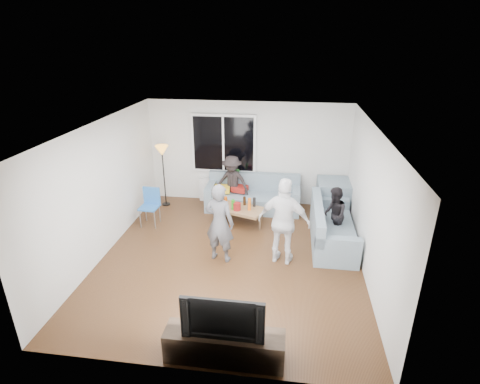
# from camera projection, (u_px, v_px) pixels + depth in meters

# --- Properties ---
(floor) EXTENTS (5.00, 5.50, 0.04)m
(floor) POSITION_uv_depth(u_px,v_px,m) (231.00, 258.00, 7.43)
(floor) COLOR #56351C
(floor) RESTS_ON ground
(ceiling) EXTENTS (5.00, 5.50, 0.04)m
(ceiling) POSITION_uv_depth(u_px,v_px,m) (229.00, 126.00, 6.41)
(ceiling) COLOR white
(ceiling) RESTS_ON ground
(wall_back) EXTENTS (5.00, 0.04, 2.60)m
(wall_back) POSITION_uv_depth(u_px,v_px,m) (248.00, 153.00, 9.45)
(wall_back) COLOR silver
(wall_back) RESTS_ON ground
(wall_front) EXTENTS (5.00, 0.04, 2.60)m
(wall_front) POSITION_uv_depth(u_px,v_px,m) (192.00, 290.00, 4.39)
(wall_front) COLOR silver
(wall_front) RESTS_ON ground
(wall_left) EXTENTS (0.04, 5.50, 2.60)m
(wall_left) POSITION_uv_depth(u_px,v_px,m) (101.00, 190.00, 7.23)
(wall_left) COLOR silver
(wall_left) RESTS_ON ground
(wall_right) EXTENTS (0.04, 5.50, 2.60)m
(wall_right) POSITION_uv_depth(u_px,v_px,m) (372.00, 204.00, 6.60)
(wall_right) COLOR silver
(wall_right) RESTS_ON ground
(window_frame) EXTENTS (1.62, 0.06, 1.47)m
(window_frame) POSITION_uv_depth(u_px,v_px,m) (224.00, 144.00, 9.36)
(window_frame) COLOR white
(window_frame) RESTS_ON wall_back
(window_glass) EXTENTS (1.50, 0.02, 1.35)m
(window_glass) POSITION_uv_depth(u_px,v_px,m) (223.00, 144.00, 9.32)
(window_glass) COLOR black
(window_glass) RESTS_ON window_frame
(window_mullion) EXTENTS (0.05, 0.03, 1.35)m
(window_mullion) POSITION_uv_depth(u_px,v_px,m) (223.00, 144.00, 9.31)
(window_mullion) COLOR white
(window_mullion) RESTS_ON window_frame
(radiator) EXTENTS (1.30, 0.12, 0.62)m
(radiator) POSITION_uv_depth(u_px,v_px,m) (224.00, 190.00, 9.80)
(radiator) COLOR silver
(radiator) RESTS_ON floor
(potted_plant) EXTENTS (0.20, 0.17, 0.32)m
(potted_plant) POSITION_uv_depth(u_px,v_px,m) (236.00, 174.00, 9.55)
(potted_plant) COLOR #286327
(potted_plant) RESTS_ON radiator
(vase) EXTENTS (0.18, 0.18, 0.18)m
(vase) POSITION_uv_depth(u_px,v_px,m) (217.00, 176.00, 9.64)
(vase) COLOR white
(vase) RESTS_ON radiator
(sofa_back_section) EXTENTS (2.30, 0.85, 0.85)m
(sofa_back_section) POSITION_uv_depth(u_px,v_px,m) (253.00, 193.00, 9.31)
(sofa_back_section) COLOR slate
(sofa_back_section) RESTS_ON floor
(sofa_right_section) EXTENTS (2.00, 0.85, 0.85)m
(sofa_right_section) POSITION_uv_depth(u_px,v_px,m) (333.00, 225.00, 7.78)
(sofa_right_section) COLOR slate
(sofa_right_section) RESTS_ON floor
(sofa_corner) EXTENTS (0.85, 0.85, 0.85)m
(sofa_corner) POSITION_uv_depth(u_px,v_px,m) (335.00, 198.00, 9.06)
(sofa_corner) COLOR slate
(sofa_corner) RESTS_ON floor
(cushion_yellow) EXTENTS (0.42, 0.36, 0.14)m
(cushion_yellow) POSITION_uv_depth(u_px,v_px,m) (222.00, 189.00, 9.35)
(cushion_yellow) COLOR gold
(cushion_yellow) RESTS_ON sofa_back_section
(cushion_red) EXTENTS (0.42, 0.38, 0.13)m
(cushion_red) POSITION_uv_depth(u_px,v_px,m) (240.00, 189.00, 9.37)
(cushion_red) COLOR maroon
(cushion_red) RESTS_ON sofa_back_section
(coffee_table) EXTENTS (1.23, 0.91, 0.40)m
(coffee_table) POSITION_uv_depth(u_px,v_px,m) (239.00, 216.00, 8.66)
(coffee_table) COLOR #9A764A
(coffee_table) RESTS_ON floor
(pitcher) EXTENTS (0.17, 0.17, 0.17)m
(pitcher) POSITION_uv_depth(u_px,v_px,m) (237.00, 207.00, 8.45)
(pitcher) COLOR maroon
(pitcher) RESTS_ON coffee_table
(side_chair) EXTENTS (0.42, 0.42, 0.86)m
(side_chair) POSITION_uv_depth(u_px,v_px,m) (149.00, 208.00, 8.53)
(side_chair) COLOR #2A69B9
(side_chair) RESTS_ON floor
(floor_lamp) EXTENTS (0.32, 0.32, 1.56)m
(floor_lamp) POSITION_uv_depth(u_px,v_px,m) (164.00, 176.00, 9.41)
(floor_lamp) COLOR #FBA02F
(floor_lamp) RESTS_ON floor
(player_left) EXTENTS (0.64, 0.49, 1.57)m
(player_left) POSITION_uv_depth(u_px,v_px,m) (219.00, 223.00, 7.06)
(player_left) COLOR #4C4C51
(player_left) RESTS_ON floor
(player_right) EXTENTS (1.06, 0.63, 1.70)m
(player_right) POSITION_uv_depth(u_px,v_px,m) (284.00, 222.00, 6.96)
(player_right) COLOR silver
(player_right) RESTS_ON floor
(spectator_right) EXTENTS (0.48, 0.60, 1.20)m
(spectator_right) POSITION_uv_depth(u_px,v_px,m) (334.00, 215.00, 7.79)
(spectator_right) COLOR black
(spectator_right) RESTS_ON floor
(spectator_back) EXTENTS (0.97, 0.70, 1.36)m
(spectator_back) POSITION_uv_depth(u_px,v_px,m) (232.00, 182.00, 9.30)
(spectator_back) COLOR black
(spectator_back) RESTS_ON floor
(tv_console) EXTENTS (1.60, 0.40, 0.44)m
(tv_console) POSITION_uv_depth(u_px,v_px,m) (225.00, 346.00, 5.01)
(tv_console) COLOR #36271B
(tv_console) RESTS_ON floor
(television) EXTENTS (1.08, 0.14, 0.62)m
(television) POSITION_uv_depth(u_px,v_px,m) (224.00, 314.00, 4.81)
(television) COLOR black
(television) RESTS_ON tv_console
(bottle_a) EXTENTS (0.07, 0.07, 0.21)m
(bottle_a) POSITION_uv_depth(u_px,v_px,m) (226.00, 201.00, 8.69)
(bottle_a) COLOR #BA450A
(bottle_a) RESTS_ON coffee_table
(bottle_b) EXTENTS (0.08, 0.08, 0.23)m
(bottle_b) POSITION_uv_depth(u_px,v_px,m) (233.00, 205.00, 8.48)
(bottle_b) COLOR green
(bottle_b) RESTS_ON coffee_table
(bottle_e) EXTENTS (0.07, 0.07, 0.22)m
(bottle_e) POSITION_uv_depth(u_px,v_px,m) (254.00, 202.00, 8.62)
(bottle_e) COLOR black
(bottle_e) RESTS_ON coffee_table
(bottle_d) EXTENTS (0.07, 0.07, 0.29)m
(bottle_d) POSITION_uv_depth(u_px,v_px,m) (249.00, 204.00, 8.42)
(bottle_d) COLOR orange
(bottle_d) RESTS_ON coffee_table
(bottle_c) EXTENTS (0.07, 0.07, 0.20)m
(bottle_c) POSITION_uv_depth(u_px,v_px,m) (244.00, 201.00, 8.70)
(bottle_c) COLOR black
(bottle_c) RESTS_ON coffee_table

